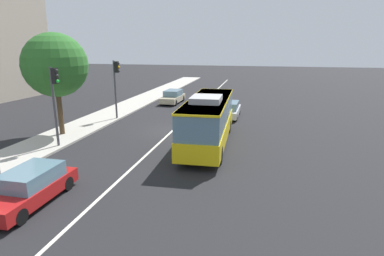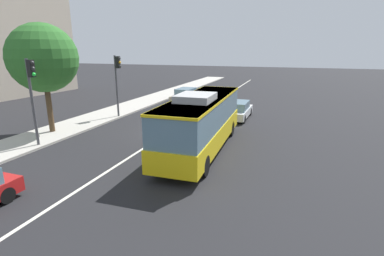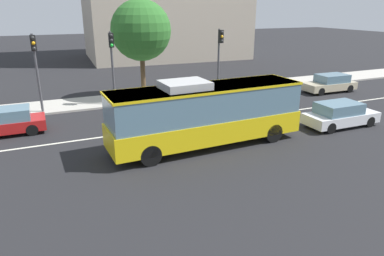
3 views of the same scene
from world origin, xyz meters
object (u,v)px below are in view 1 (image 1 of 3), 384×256
object	(u,v)px
sedan_red	(30,187)
sedan_white	(229,110)
transit_bus	(209,118)
traffic_light_far_corner	(55,93)
sedan_beige	(173,97)
traffic_light_near_corner	(116,80)
street_tree_kerbside_left	(55,65)

from	to	relation	value
sedan_red	sedan_white	bearing A→B (deg)	160.62
transit_bus	traffic_light_far_corner	distance (m)	9.84
sedan_beige	sedan_white	xyz separation A→B (m)	(-6.06, -7.09, 0.00)
transit_bus	sedan_red	xyz separation A→B (m)	(-9.64, 5.95, -1.09)
sedan_beige	sedan_red	xyz separation A→B (m)	(-24.34, -0.72, 0.00)
transit_bus	traffic_light_near_corner	xyz separation A→B (m)	(5.49, 9.10, 1.75)
traffic_light_near_corner	traffic_light_far_corner	size ratio (longest dim) A/B	1.00
sedan_white	street_tree_kerbside_left	world-z (taller)	street_tree_kerbside_left
sedan_white	traffic_light_far_corner	world-z (taller)	traffic_light_far_corner
street_tree_kerbside_left	sedan_beige	bearing A→B (deg)	-15.88
traffic_light_far_corner	street_tree_kerbside_left	world-z (taller)	street_tree_kerbside_left
sedan_beige	street_tree_kerbside_left	xyz separation A→B (m)	(-14.87, 4.23, 4.39)
traffic_light_near_corner	traffic_light_far_corner	xyz separation A→B (m)	(-8.23, 0.19, 0.00)
sedan_white	traffic_light_near_corner	bearing A→B (deg)	108.87
sedan_beige	sedan_white	world-z (taller)	same
sedan_beige	transit_bus	bearing A→B (deg)	25.96
traffic_light_far_corner	street_tree_kerbside_left	xyz separation A→B (m)	(2.57, 1.61, 1.55)
transit_bus	sedan_white	size ratio (longest dim) A/B	2.23
sedan_red	traffic_light_far_corner	xyz separation A→B (m)	(6.91, 3.34, 2.84)
sedan_white	traffic_light_far_corner	size ratio (longest dim) A/B	0.87
transit_bus	sedan_red	bearing A→B (deg)	146.35
traffic_light_near_corner	street_tree_kerbside_left	distance (m)	6.14
sedan_beige	sedan_white	bearing A→B (deg)	51.05
transit_bus	sedan_beige	world-z (taller)	transit_bus
transit_bus	sedan_white	distance (m)	8.71
transit_bus	sedan_beige	distance (m)	16.17
sedan_white	traffic_light_far_corner	distance (m)	15.23
sedan_red	traffic_light_near_corner	distance (m)	15.72
traffic_light_near_corner	street_tree_kerbside_left	xyz separation A→B (m)	(-5.66, 1.80, 1.55)
sedan_white	transit_bus	bearing A→B (deg)	177.78
street_tree_kerbside_left	traffic_light_near_corner	bearing A→B (deg)	-17.63
sedan_beige	traffic_light_far_corner	world-z (taller)	traffic_light_far_corner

